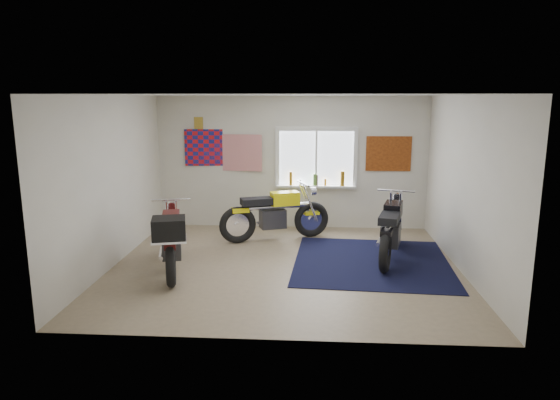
# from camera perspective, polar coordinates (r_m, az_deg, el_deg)

# --- Properties ---
(ground) EXTENTS (5.50, 5.50, 0.00)m
(ground) POSITION_cam_1_polar(r_m,az_deg,el_deg) (8.10, 0.57, -7.54)
(ground) COLOR #9E896B
(ground) RESTS_ON ground
(room_shell) EXTENTS (5.50, 5.50, 5.50)m
(room_shell) POSITION_cam_1_polar(r_m,az_deg,el_deg) (7.72, 0.60, 4.03)
(room_shell) COLOR white
(room_shell) RESTS_ON ground
(navy_rug) EXTENTS (2.66, 2.75, 0.01)m
(navy_rug) POSITION_cam_1_polar(r_m,az_deg,el_deg) (8.41, 10.41, -6.97)
(navy_rug) COLOR black
(navy_rug) RESTS_ON ground
(window_assembly) EXTENTS (1.66, 0.17, 1.26)m
(window_assembly) POSITION_cam_1_polar(r_m,az_deg,el_deg) (10.19, 4.16, 4.33)
(window_assembly) COLOR white
(window_assembly) RESTS_ON room_shell
(oil_bottles) EXTENTS (1.13, 0.09, 0.30)m
(oil_bottles) POSITION_cam_1_polar(r_m,az_deg,el_deg) (10.17, 4.52, 2.36)
(oil_bottles) COLOR #996616
(oil_bottles) RESTS_ON window_assembly
(flag_display) EXTENTS (1.60, 0.10, 1.17)m
(flag_display) POSITION_cam_1_polar(r_m,az_deg,el_deg) (10.39, -9.29, 8.68)
(flag_display) COLOR red
(flag_display) RESTS_ON room_shell
(triumph_poster) EXTENTS (0.90, 0.03, 0.70)m
(triumph_poster) POSITION_cam_1_polar(r_m,az_deg,el_deg) (10.30, 12.30, 5.18)
(triumph_poster) COLOR #A54C14
(triumph_poster) RESTS_ON room_shell
(yellow_triumph) EXTENTS (2.06, 0.95, 1.09)m
(yellow_triumph) POSITION_cam_1_polar(r_m,az_deg,el_deg) (9.42, -0.59, -1.76)
(yellow_triumph) COLOR black
(yellow_triumph) RESTS_ON ground
(black_chrome_bike) EXTENTS (0.80, 2.08, 1.09)m
(black_chrome_bike) POSITION_cam_1_polar(r_m,az_deg,el_deg) (8.54, 12.56, -3.46)
(black_chrome_bike) COLOR black
(black_chrome_bike) RESTS_ON navy_rug
(maroon_tourer) EXTENTS (0.90, 2.06, 1.05)m
(maroon_tourer) POSITION_cam_1_polar(r_m,az_deg,el_deg) (7.77, -12.34, -4.44)
(maroon_tourer) COLOR black
(maroon_tourer) RESTS_ON ground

